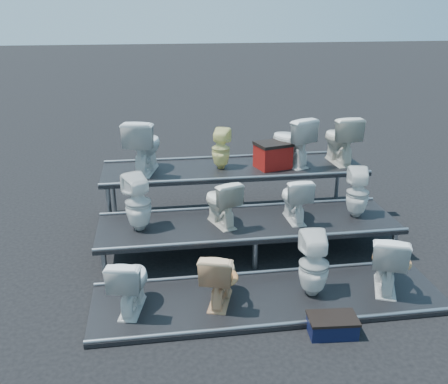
{
  "coord_description": "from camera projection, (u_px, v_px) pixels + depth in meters",
  "views": [
    {
      "loc": [
        -1.29,
        -6.3,
        3.35
      ],
      "look_at": [
        -0.34,
        0.1,
        0.9
      ],
      "focal_mm": 40.0,
      "sensor_mm": 36.0,
      "label": 1
    }
  ],
  "objects": [
    {
      "name": "tier_front",
      "position": [
        269.0,
        299.0,
        5.98
      ],
      "size": [
        4.2,
        1.2,
        0.06
      ],
      "primitive_type": "cube",
      "color": "black",
      "rests_on": "ground"
    },
    {
      "name": "toilet_1",
      "position": [
        219.0,
        276.0,
        5.77
      ],
      "size": [
        0.57,
        0.76,
        0.69
      ],
      "primitive_type": "imported",
      "rotation": [
        0.0,
        0.0,
        2.83
      ],
      "color": "#E5B482",
      "rests_on": "tier_front"
    },
    {
      "name": "toilet_8",
      "position": [
        144.0,
        145.0,
        7.75
      ],
      "size": [
        0.68,
        0.93,
        0.86
      ],
      "primitive_type": "imported",
      "rotation": [
        0.0,
        0.0,
        2.88
      ],
      "color": "silver",
      "rests_on": "tier_back"
    },
    {
      "name": "red_crate",
      "position": [
        273.0,
        157.0,
        8.02
      ],
      "size": [
        0.6,
        0.53,
        0.37
      ],
      "primitive_type": "cube",
      "rotation": [
        0.0,
        0.0,
        0.27
      ],
      "color": "#9E1311",
      "rests_on": "tier_back"
    },
    {
      "name": "toilet_2",
      "position": [
        314.0,
        264.0,
        5.9
      ],
      "size": [
        0.39,
        0.4,
        0.79
      ],
      "primitive_type": "imported",
      "rotation": [
        0.0,
        0.0,
        3.05
      ],
      "color": "silver",
      "rests_on": "tier_front"
    },
    {
      "name": "toilet_10",
      "position": [
        291.0,
        141.0,
        8.08
      ],
      "size": [
        0.74,
        0.91,
        0.82
      ],
      "primitive_type": "imported",
      "rotation": [
        0.0,
        0.0,
        3.56
      ],
      "color": "silver",
      "rests_on": "tier_back"
    },
    {
      "name": "toilet_0",
      "position": [
        130.0,
        282.0,
        5.63
      ],
      "size": [
        0.52,
        0.74,
        0.69
      ],
      "primitive_type": "imported",
      "rotation": [
        0.0,
        0.0,
        2.92
      ],
      "color": "silver",
      "rests_on": "tier_front"
    },
    {
      "name": "toilet_5",
      "position": [
        221.0,
        202.0,
        6.86
      ],
      "size": [
        0.57,
        0.74,
        0.67
      ],
      "primitive_type": "imported",
      "rotation": [
        0.0,
        0.0,
        3.48
      ],
      "color": "beige",
      "rests_on": "tier_mid"
    },
    {
      "name": "toilet_11",
      "position": [
        340.0,
        139.0,
        8.19
      ],
      "size": [
        0.5,
        0.82,
        0.81
      ],
      "primitive_type": "imported",
      "rotation": [
        0.0,
        0.0,
        3.2
      ],
      "color": "beige",
      "rests_on": "tier_back"
    },
    {
      "name": "toilet_7",
      "position": [
        358.0,
        193.0,
        7.12
      ],
      "size": [
        0.39,
        0.39,
        0.72
      ],
      "primitive_type": "imported",
      "rotation": [
        0.0,
        0.0,
        2.91
      ],
      "color": "silver",
      "rests_on": "tier_mid"
    },
    {
      "name": "toilet_4",
      "position": [
        138.0,
        203.0,
        6.68
      ],
      "size": [
        0.47,
        0.47,
        0.78
      ],
      "primitive_type": "imported",
      "rotation": [
        0.0,
        0.0,
        3.57
      ],
      "color": "silver",
      "rests_on": "tier_mid"
    },
    {
      "name": "ground",
      "position": [
        248.0,
        251.0,
        7.19
      ],
      "size": [
        80.0,
        80.0,
        0.0
      ],
      "primitive_type": "plane",
      "color": "black",
      "rests_on": "ground"
    },
    {
      "name": "tier_mid",
      "position": [
        248.0,
        237.0,
        7.11
      ],
      "size": [
        4.2,
        1.2,
        0.46
      ],
      "primitive_type": "cube",
      "color": "black",
      "rests_on": "ground"
    },
    {
      "name": "toilet_3",
      "position": [
        387.0,
        260.0,
        6.04
      ],
      "size": [
        0.67,
        0.85,
        0.76
      ],
      "primitive_type": "imported",
      "rotation": [
        0.0,
        0.0,
        2.75
      ],
      "color": "silver",
      "rests_on": "tier_front"
    },
    {
      "name": "toilet_6",
      "position": [
        295.0,
        198.0,
        7.01
      ],
      "size": [
        0.38,
        0.65,
        0.65
      ],
      "primitive_type": "imported",
      "rotation": [
        0.0,
        0.0,
        3.17
      ],
      "color": "silver",
      "rests_on": "tier_mid"
    },
    {
      "name": "tier_back",
      "position": [
        233.0,
        192.0,
        8.24
      ],
      "size": [
        4.2,
        1.2,
        0.86
      ],
      "primitive_type": "cube",
      "color": "black",
      "rests_on": "ground"
    },
    {
      "name": "step_stool",
      "position": [
        332.0,
        327.0,
        5.37
      ],
      "size": [
        0.53,
        0.34,
        0.18
      ],
      "primitive_type": "cube",
      "rotation": [
        0.0,
        0.0,
        -0.08
      ],
      "color": "black",
      "rests_on": "ground"
    },
    {
      "name": "toilet_9",
      "position": [
        221.0,
        149.0,
        7.95
      ],
      "size": [
        0.38,
        0.39,
        0.64
      ],
      "primitive_type": "imported",
      "rotation": [
        0.0,
        0.0,
        2.73
      ],
      "color": "#F1EA92",
      "rests_on": "tier_back"
    }
  ]
}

